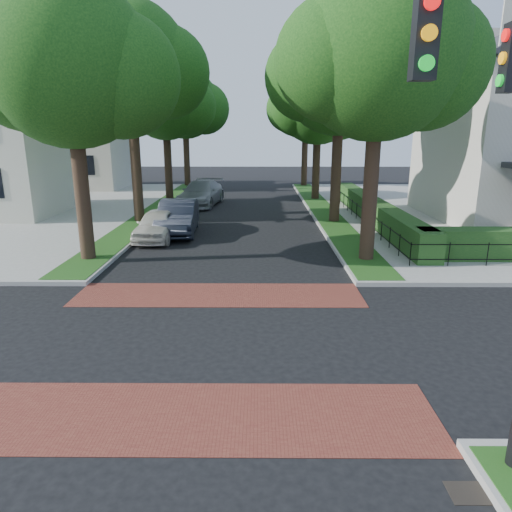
{
  "coord_description": "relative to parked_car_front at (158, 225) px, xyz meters",
  "views": [
    {
      "loc": [
        1.27,
        -10.39,
        4.95
      ],
      "look_at": [
        1.19,
        2.0,
        1.6
      ],
      "focal_mm": 32.0,
      "sensor_mm": 36.0,
      "label": 1
    }
  ],
  "objects": [
    {
      "name": "parked_car_rear",
      "position": [
        0.77,
        10.68,
        0.13
      ],
      "size": [
        3.15,
        6.14,
        1.7
      ],
      "primitive_type": "imported",
      "rotation": [
        0.0,
        0.0,
        -0.13
      ],
      "color": "gray",
      "rests_on": "ground"
    },
    {
      "name": "tree_left_back",
      "position": [
        -1.82,
        22.28,
        6.69
      ],
      "size": [
        7.75,
        6.66,
        10.44
      ],
      "color": "black",
      "rests_on": "sidewalk_nw"
    },
    {
      "name": "tree_right_far",
      "position": [
        9.18,
        13.27,
        6.19
      ],
      "size": [
        7.25,
        6.23,
        9.74
      ],
      "color": "black",
      "rests_on": "sidewalk_ne"
    },
    {
      "name": "parked_car_middle",
      "position": [
        0.75,
        1.38,
        0.12
      ],
      "size": [
        2.08,
        5.18,
        1.68
      ],
      "primitive_type": "imported",
      "rotation": [
        0.0,
        0.0,
        0.06
      ],
      "color": "black",
      "rests_on": "ground"
    },
    {
      "name": "tree_left_far",
      "position": [
        -1.83,
        13.26,
        6.4
      ],
      "size": [
        7.0,
        6.02,
        9.86
      ],
      "color": "black",
      "rests_on": "sidewalk_nw"
    },
    {
      "name": "grass_strip_ne",
      "position": [
        8.98,
        8.15,
        -0.56
      ],
      "size": [
        1.6,
        29.8,
        0.02
      ],
      "primitive_type": "cube",
      "color": "#184D16",
      "rests_on": "sidewalk_ne"
    },
    {
      "name": "hedge_main_road",
      "position": [
        11.28,
        4.05,
        0.03
      ],
      "size": [
        1.0,
        18.0,
        1.2
      ],
      "primitive_type": "cube",
      "color": "#164018",
      "rests_on": "sidewalk_ne"
    },
    {
      "name": "tree_right_back",
      "position": [
        9.18,
        22.27,
        6.55
      ],
      "size": [
        7.5,
        6.45,
        10.2
      ],
      "color": "black",
      "rests_on": "sidewalk_ne"
    },
    {
      "name": "fence_main_road",
      "position": [
        10.48,
        4.05,
        -0.12
      ],
      "size": [
        0.06,
        18.0,
        0.9
      ],
      "primitive_type": null,
      "color": "black",
      "rests_on": "sidewalk_ne"
    },
    {
      "name": "tree_left_near",
      "position": [
        -1.82,
        -3.73,
        6.55
      ],
      "size": [
        7.5,
        6.45,
        10.2
      ],
      "color": "black",
      "rests_on": "sidewalk_nw"
    },
    {
      "name": "crosswalk_near",
      "position": [
        3.58,
        -14.15,
        -0.71
      ],
      "size": [
        9.0,
        2.2,
        0.01
      ],
      "primitive_type": "cube",
      "color": "maroon",
      "rests_on": "ground"
    },
    {
      "name": "crosswalk_far",
      "position": [
        3.58,
        -7.75,
        -0.71
      ],
      "size": [
        9.0,
        2.2,
        0.01
      ],
      "primitive_type": "cube",
      "color": "maroon",
      "rests_on": "ground"
    },
    {
      "name": "grass_strip_nw",
      "position": [
        -1.82,
        8.15,
        -0.56
      ],
      "size": [
        1.6,
        29.8,
        0.02
      ],
      "primitive_type": "cube",
      "color": "#184D16",
      "rests_on": "sidewalk_nw"
    },
    {
      "name": "tree_right_mid",
      "position": [
        9.19,
        4.29,
        7.27
      ],
      "size": [
        8.25,
        7.09,
        11.22
      ],
      "color": "black",
      "rests_on": "sidewalk_ne"
    },
    {
      "name": "tree_left_mid",
      "position": [
        -1.81,
        4.29,
        7.63
      ],
      "size": [
        8.0,
        6.88,
        11.48
      ],
      "color": "black",
      "rests_on": "sidewalk_nw"
    },
    {
      "name": "parked_car_front",
      "position": [
        0.0,
        0.0,
        0.0
      ],
      "size": [
        1.83,
        4.27,
        1.44
      ],
      "primitive_type": "imported",
      "rotation": [
        0.0,
        0.0,
        -0.03
      ],
      "color": "silver",
      "rests_on": "ground"
    },
    {
      "name": "tree_right_near",
      "position": [
        9.18,
        -3.72,
        6.91
      ],
      "size": [
        7.75,
        6.67,
        10.66
      ],
      "color": "black",
      "rests_on": "sidewalk_ne"
    },
    {
      "name": "storm_drain",
      "position": [
        7.88,
        -15.95,
        -0.71
      ],
      "size": [
        0.65,
        0.45,
        0.01
      ],
      "primitive_type": "cube",
      "color": "black",
      "rests_on": "ground"
    },
    {
      "name": "ground",
      "position": [
        3.58,
        -10.95,
        -0.72
      ],
      "size": [
        120.0,
        120.0,
        0.0
      ],
      "primitive_type": "plane",
      "color": "black",
      "rests_on": "ground"
    },
    {
      "name": "house_left_far",
      "position": [
        -11.91,
        21.04,
        4.32
      ],
      "size": [
        10.0,
        9.0,
        10.14
      ],
      "color": "beige",
      "rests_on": "sidewalk_nw"
    }
  ]
}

